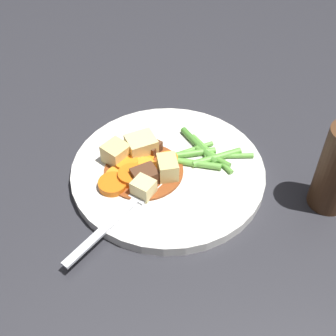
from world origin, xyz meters
TOP-DOWN VIEW (x-y plane):
  - ground_plane at (0.00, 0.00)m, footprint 3.00×3.00m
  - dinner_plate at (0.00, 0.00)m, footprint 0.25×0.25m
  - stew_sauce at (0.03, 0.01)m, footprint 0.10×0.10m
  - carrot_slice_0 at (0.06, 0.02)m, footprint 0.05×0.05m
  - carrot_slice_1 at (0.03, -0.01)m, footprint 0.04×0.04m
  - carrot_slice_2 at (0.02, 0.01)m, footprint 0.04×0.04m
  - carrot_slice_3 at (0.05, -0.00)m, footprint 0.04×0.04m
  - carrot_slice_4 at (0.07, 0.04)m, footprint 0.04×0.04m
  - carrot_slice_5 at (0.04, 0.02)m, footprint 0.04×0.04m
  - carrot_slice_6 at (0.00, -0.01)m, footprint 0.03×0.03m
  - carrot_slice_7 at (0.03, 0.01)m, footprint 0.05×0.05m
  - potato_chunk_0 at (0.04, -0.03)m, footprint 0.05×0.05m
  - potato_chunk_1 at (0.03, 0.05)m, footprint 0.03×0.03m
  - potato_chunk_2 at (0.00, 0.01)m, footprint 0.03×0.04m
  - potato_chunk_3 at (0.07, -0.01)m, footprint 0.04×0.04m
  - meat_chunk_0 at (0.03, 0.03)m, footprint 0.04×0.04m
  - meat_chunk_1 at (0.02, -0.03)m, footprint 0.03×0.03m
  - green_bean_0 at (-0.04, -0.03)m, footprint 0.05×0.03m
  - green_bean_1 at (-0.06, -0.03)m, footprint 0.05×0.07m
  - green_bean_2 at (-0.08, -0.02)m, footprint 0.06×0.01m
  - green_bean_3 at (-0.06, -0.02)m, footprint 0.05×0.04m
  - green_bean_4 at (-0.04, -0.04)m, footprint 0.05×0.07m
  - green_bean_5 at (-0.04, -0.01)m, footprint 0.06×0.02m
  - green_bean_6 at (-0.06, -0.02)m, footprint 0.07×0.04m
  - green_bean_7 at (-0.03, -0.02)m, footprint 0.07×0.02m
  - fork at (0.05, 0.08)m, footprint 0.11×0.15m

SIDE VIEW (x-z plane):
  - ground_plane at x=0.00m, z-range 0.00..0.00m
  - dinner_plate at x=0.00m, z-range 0.00..0.01m
  - stew_sauce at x=0.03m, z-range 0.01..0.02m
  - fork at x=0.05m, z-range 0.01..0.02m
  - green_bean_2 at x=-0.08m, z-range 0.01..0.02m
  - green_bean_0 at x=-0.04m, z-range 0.01..0.02m
  - green_bean_1 at x=-0.06m, z-range 0.01..0.02m
  - green_bean_3 at x=-0.06m, z-range 0.01..0.02m
  - carrot_slice_1 at x=0.03m, z-range 0.01..0.02m
  - carrot_slice_0 at x=0.06m, z-range 0.01..0.02m
  - green_bean_7 at x=-0.03m, z-range 0.01..0.02m
  - green_bean_5 at x=-0.04m, z-range 0.01..0.02m
  - green_bean_4 at x=-0.04m, z-range 0.01..0.02m
  - green_bean_6 at x=-0.06m, z-range 0.01..0.02m
  - carrot_slice_4 at x=0.07m, z-range 0.01..0.02m
  - carrot_slice_6 at x=0.00m, z-range 0.01..0.02m
  - carrot_slice_2 at x=0.02m, z-range 0.01..0.02m
  - carrot_slice_7 at x=0.03m, z-range 0.01..0.02m
  - carrot_slice_3 at x=0.05m, z-range 0.01..0.03m
  - carrot_slice_5 at x=0.04m, z-range 0.01..0.03m
  - meat_chunk_1 at x=0.02m, z-range 0.01..0.03m
  - meat_chunk_0 at x=0.03m, z-range 0.01..0.03m
  - potato_chunk_1 at x=0.03m, z-range 0.01..0.04m
  - potato_chunk_3 at x=0.07m, z-range 0.01..0.04m
  - potato_chunk_0 at x=0.04m, z-range 0.01..0.04m
  - potato_chunk_2 at x=0.00m, z-range 0.01..0.04m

